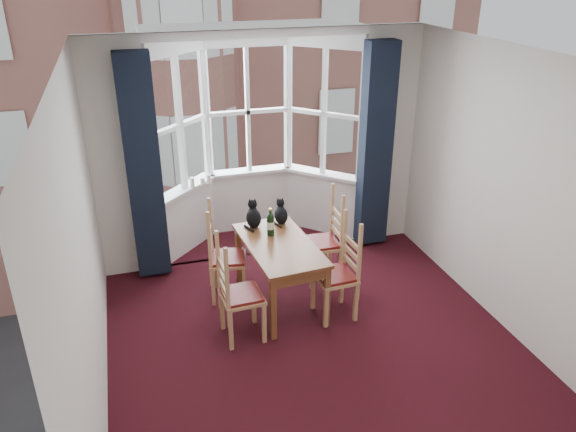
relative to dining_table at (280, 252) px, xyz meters
name	(u,v)px	position (x,y,z in m)	size (l,w,h in m)	color
floor	(322,358)	(0.13, -1.04, -0.64)	(4.50, 4.50, 0.00)	black
ceiling	(332,63)	(0.13, -1.04, 2.16)	(4.50, 4.50, 0.00)	white
wall_left	(83,261)	(-1.87, -1.04, 0.76)	(4.50, 4.50, 0.00)	silver
wall_right	(523,202)	(2.13, -1.04, 0.76)	(4.50, 4.50, 0.00)	silver
wall_near	(477,414)	(0.13, -3.29, 0.76)	(4.00, 4.00, 0.00)	silver
wall_back_pier_left	(121,163)	(-1.52, 1.21, 0.76)	(0.70, 0.12, 2.80)	silver
wall_back_pier_right	(386,138)	(1.78, 1.21, 0.76)	(0.70, 0.12, 2.80)	silver
bay_window	(253,138)	(0.13, 1.71, 0.76)	(2.76, 0.94, 2.80)	white
curtain_left	(144,170)	(-1.29, 1.03, 0.71)	(0.38, 0.22, 2.60)	black
curtain_right	(376,147)	(1.55, 1.03, 0.71)	(0.38, 0.22, 2.60)	black
dining_table	(280,252)	(0.00, 0.00, 0.00)	(0.79, 1.33, 0.74)	brown
chair_left_near	(233,298)	(-0.62, -0.48, -0.17)	(0.42, 0.44, 0.92)	tan
chair_left_far	(220,259)	(-0.60, 0.32, -0.17)	(0.48, 0.49, 0.92)	tan
chair_right_near	(343,275)	(0.58, -0.39, -0.17)	(0.42, 0.44, 0.92)	tan
chair_right_far	(329,243)	(0.70, 0.34, -0.17)	(0.41, 0.43, 0.92)	tan
cat_left	(253,217)	(-0.17, 0.49, 0.23)	(0.19, 0.25, 0.32)	black
cat_right	(281,214)	(0.16, 0.49, 0.21)	(0.18, 0.23, 0.29)	black
wine_bottle	(271,223)	(-0.04, 0.22, 0.24)	(0.08, 0.08, 0.32)	black
candle_tall	(192,182)	(-0.71, 1.56, 0.29)	(0.06, 0.06, 0.12)	white
candle_short	(203,181)	(-0.57, 1.59, 0.28)	(0.06, 0.06, 0.10)	white
candle_extra	(209,179)	(-0.49, 1.61, 0.29)	(0.05, 0.05, 0.12)	white
street	(149,118)	(0.13, 31.21, -6.64)	(80.00, 80.00, 0.00)	#333335
tenement_building	(166,25)	(0.13, 12.97, 0.96)	(18.40, 7.80, 15.20)	#9D5F51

